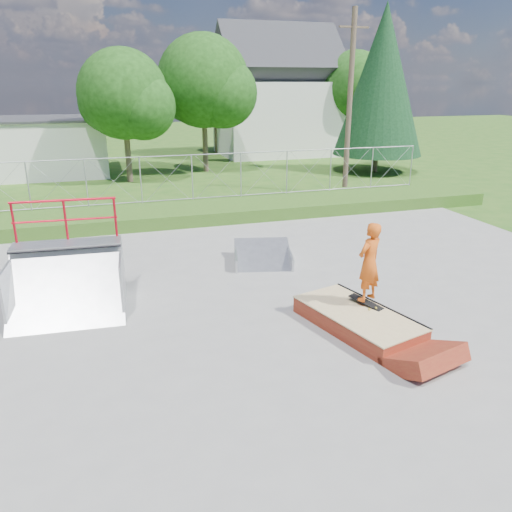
{
  "coord_description": "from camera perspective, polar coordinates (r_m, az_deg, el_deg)",
  "views": [
    {
      "loc": [
        -3.41,
        -9.03,
        4.93
      ],
      "look_at": [
        -0.14,
        1.51,
        1.1
      ],
      "focal_mm": 35.0,
      "sensor_mm": 36.0,
      "label": 1
    }
  ],
  "objects": [
    {
      "name": "conifer_tree",
      "position": [
        30.25,
        14.17,
        18.83
      ],
      "size": [
        5.04,
        5.04,
        9.1
      ],
      "color": "brown",
      "rests_on": "ground"
    },
    {
      "name": "skateboard",
      "position": [
        11.05,
        12.46,
        -5.22
      ],
      "size": [
        0.56,
        0.81,
        0.13
      ],
      "primitive_type": "cube",
      "rotation": [
        0.14,
        0.0,
        0.47
      ],
      "color": "black",
      "rests_on": "grind_box"
    },
    {
      "name": "grind_box",
      "position": [
        10.79,
        11.49,
        -7.24
      ],
      "size": [
        2.01,
        3.01,
        0.41
      ],
      "rotation": [
        0.0,
        0.0,
        0.26
      ],
      "color": "maroon",
      "rests_on": "concrete_pad"
    },
    {
      "name": "ground",
      "position": [
        10.84,
        3.1,
        -7.94
      ],
      "size": [
        120.0,
        120.0,
        0.0
      ],
      "primitive_type": "plane",
      "color": "#295719",
      "rests_on": "ground"
    },
    {
      "name": "grass_berm",
      "position": [
        19.41,
        -6.63,
        5.07
      ],
      "size": [
        24.0,
        3.0,
        0.5
      ],
      "primitive_type": "cube",
      "color": "#295719",
      "rests_on": "ground"
    },
    {
      "name": "tree_center",
      "position": [
        29.5,
        -5.4,
        18.91
      ],
      "size": [
        5.44,
        5.12,
        7.6
      ],
      "color": "brown",
      "rests_on": "ground"
    },
    {
      "name": "skater",
      "position": [
        10.74,
        12.79,
        -1.06
      ],
      "size": [
        0.74,
        0.63,
        1.71
      ],
      "primitive_type": "imported",
      "rotation": [
        0.0,
        0.0,
        3.57
      ],
      "color": "#DF5715",
      "rests_on": "grind_box"
    },
    {
      "name": "flat_bank_ramp",
      "position": [
        14.32,
        0.79,
        0.06
      ],
      "size": [
        1.97,
        2.05,
        0.49
      ],
      "primitive_type": null,
      "rotation": [
        0.0,
        0.0,
        -0.24
      ],
      "color": "#9D9FA5",
      "rests_on": "concrete_pad"
    },
    {
      "name": "gable_house",
      "position": [
        37.18,
        2.39,
        17.45
      ],
      "size": [
        8.4,
        6.08,
        8.94
      ],
      "color": "silver",
      "rests_on": "ground"
    },
    {
      "name": "tree_left_near",
      "position": [
        26.92,
        -14.34,
        17.12
      ],
      "size": [
        4.76,
        4.48,
        6.65
      ],
      "color": "brown",
      "rests_on": "ground"
    },
    {
      "name": "tree_back_mid",
      "position": [
        37.9,
        -4.26,
        17.14
      ],
      "size": [
        4.08,
        3.84,
        5.7
      ],
      "color": "brown",
      "rests_on": "ground"
    },
    {
      "name": "utility_building_flat",
      "position": [
        31.55,
        -26.0,
        11.03
      ],
      "size": [
        10.0,
        6.0,
        3.0
      ],
      "primitive_type": "cube",
      "color": "silver",
      "rests_on": "ground"
    },
    {
      "name": "chain_link_fence",
      "position": [
        20.14,
        -7.3,
        8.9
      ],
      "size": [
        20.0,
        0.06,
        1.8
      ],
      "primitive_type": null,
      "color": "#9FA0A8",
      "rests_on": "grass_berm"
    },
    {
      "name": "tree_right_far",
      "position": [
        37.31,
        11.64,
        18.19
      ],
      "size": [
        5.1,
        4.8,
        7.12
      ],
      "color": "brown",
      "rests_on": "ground"
    },
    {
      "name": "concrete_pad",
      "position": [
        10.83,
        3.1,
        -7.85
      ],
      "size": [
        20.0,
        16.0,
        0.04
      ],
      "primitive_type": "cube",
      "color": "gray",
      "rests_on": "ground"
    },
    {
      "name": "quarter_pipe",
      "position": [
        11.66,
        -21.04,
        -0.79
      ],
      "size": [
        2.54,
        2.2,
        2.42
      ],
      "primitive_type": null,
      "rotation": [
        0.0,
        0.0,
        -0.06
      ],
      "color": "#9D9FA5",
      "rests_on": "concrete_pad"
    },
    {
      "name": "utility_pole",
      "position": [
        23.71,
        10.63,
        16.59
      ],
      "size": [
        0.24,
        0.24,
        8.0
      ],
      "primitive_type": "cylinder",
      "color": "brown",
      "rests_on": "ground"
    }
  ]
}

